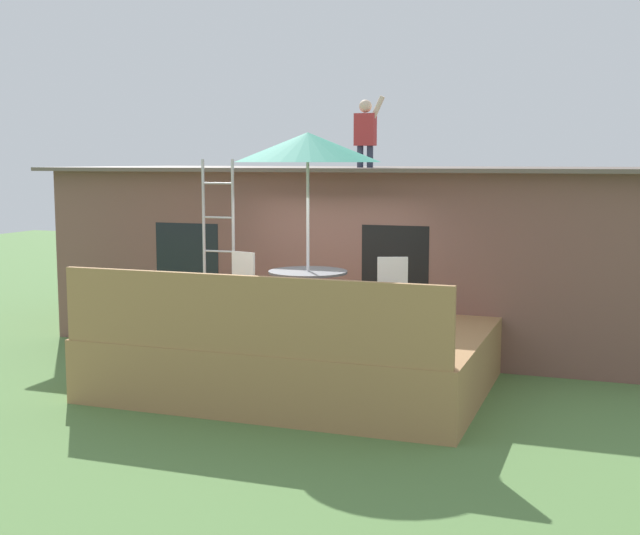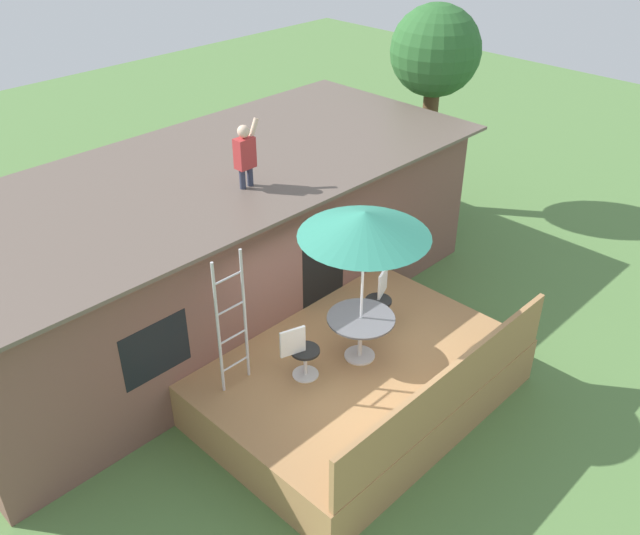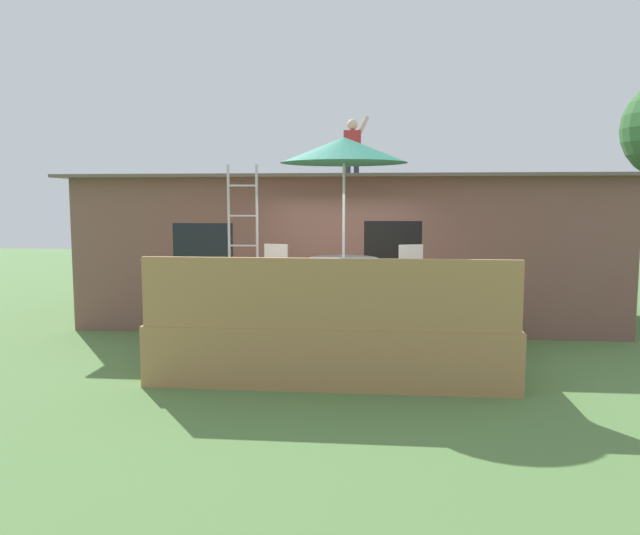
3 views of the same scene
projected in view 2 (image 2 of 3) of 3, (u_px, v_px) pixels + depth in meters
ground_plane at (357, 399)px, 11.07m from camera, size 40.00×40.00×0.00m
house at (212, 244)px, 12.45m from camera, size 10.50×4.50×2.87m
deck at (357, 380)px, 10.86m from camera, size 4.83×3.46×0.80m
deck_railing at (450, 390)px, 9.41m from camera, size 4.73×0.08×0.90m
patio_table at (361, 326)px, 10.43m from camera, size 1.04×1.04×0.74m
patio_umbrella at (365, 224)px, 9.50m from camera, size 1.90×1.90×2.54m
step_ladder at (232, 323)px, 9.64m from camera, size 0.52×0.04×2.20m
person_figure at (245, 152)px, 10.85m from camera, size 0.47×0.20×1.11m
patio_chair_left at (301, 352)px, 10.10m from camera, size 0.61×0.44×0.92m
patio_chair_right at (380, 299)px, 11.28m from camera, size 0.60×0.44×0.92m
backyard_tree at (435, 55)px, 15.00m from camera, size 2.00×2.00×4.78m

